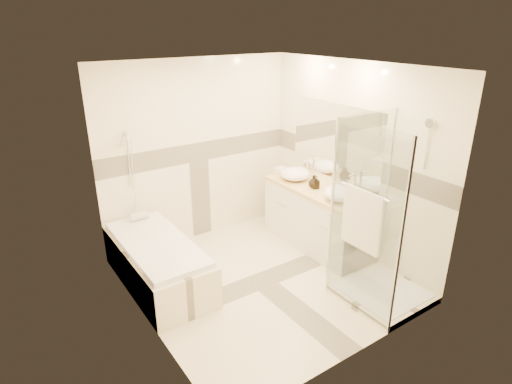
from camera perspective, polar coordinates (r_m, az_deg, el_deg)
room at (r=4.74m, az=1.18°, el=1.34°), size 2.82×3.02×2.52m
bathtub at (r=5.20m, az=-12.97°, el=-8.89°), size 0.75×1.70×0.56m
vanity at (r=5.90m, az=7.97°, el=-3.38°), size 0.58×1.62×0.85m
shower_enclosure at (r=4.90m, az=15.48°, el=-8.51°), size 0.96×0.93×2.04m
vessel_sink_near at (r=6.00m, az=5.24°, el=2.45°), size 0.42×0.42×0.17m
vessel_sink_far at (r=5.39m, az=11.25°, el=-0.15°), size 0.43×0.43×0.17m
faucet_near at (r=6.12m, az=6.83°, el=3.37°), size 0.10×0.03×0.25m
faucet_far at (r=5.51m, az=12.89°, el=1.19°), size 0.13×0.03×0.30m
amenity_bottle_a at (r=5.70m, az=7.99°, el=1.27°), size 0.09×0.10×0.17m
amenity_bottle_b at (r=5.73m, az=7.69°, el=1.40°), size 0.18×0.18×0.17m
folded_towels at (r=6.20m, az=3.70°, el=2.76°), size 0.22×0.30×0.09m
rolled_towel at (r=5.65m, az=-15.34°, el=-3.12°), size 0.22×0.10×0.10m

